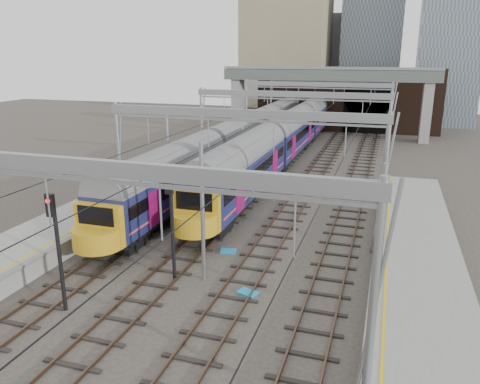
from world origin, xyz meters
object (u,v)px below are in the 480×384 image
(train_main, at_px, (303,123))
(train_second, at_px, (240,140))
(signal_near_left, at_px, (56,240))
(signal_near_centre, at_px, (171,215))

(train_main, relative_size, train_second, 1.39)
(signal_near_left, xyz_separation_m, signal_near_centre, (3.28, 4.24, 0.04))
(train_main, height_order, signal_near_left, signal_near_left)
(signal_near_left, height_order, signal_near_centre, signal_near_centre)
(train_second, xyz_separation_m, signal_near_centre, (4.53, -25.16, 0.88))
(signal_near_left, distance_m, signal_near_centre, 5.36)
(train_main, bearing_deg, train_second, -106.73)
(train_second, bearing_deg, signal_near_left, -87.58)
(signal_near_left, bearing_deg, signal_near_centre, 52.39)
(train_main, distance_m, signal_near_centre, 38.48)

